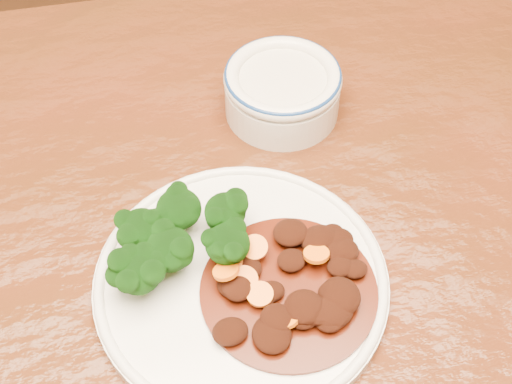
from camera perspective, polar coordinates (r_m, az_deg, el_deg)
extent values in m
cube|color=#4D1D0D|center=(0.62, -2.16, -10.32)|extent=(1.57, 1.02, 0.04)
cylinder|color=silver|center=(0.61, -1.19, -7.26)|extent=(0.25, 0.25, 0.01)
torus|color=silver|center=(0.61, -1.20, -6.98)|extent=(0.25, 0.25, 0.01)
cylinder|color=#719B50|center=(0.60, -9.14, -7.41)|extent=(0.01, 0.01, 0.01)
ellipsoid|color=black|center=(0.59, -9.38, -6.40)|extent=(0.04, 0.04, 0.03)
cylinder|color=#719B50|center=(0.63, -6.04, -2.46)|extent=(0.01, 0.01, 0.01)
ellipsoid|color=black|center=(0.62, -6.20, -1.35)|extent=(0.04, 0.04, 0.03)
cylinder|color=#719B50|center=(0.63, -8.95, -3.92)|extent=(0.01, 0.01, 0.01)
ellipsoid|color=black|center=(0.61, -9.17, -2.88)|extent=(0.04, 0.04, 0.03)
cylinder|color=#719B50|center=(0.63, -2.42, -2.62)|extent=(0.01, 0.01, 0.01)
ellipsoid|color=black|center=(0.61, -2.48, -1.57)|extent=(0.04, 0.04, 0.03)
cylinder|color=#719B50|center=(0.61, -6.72, -5.66)|extent=(0.01, 0.01, 0.01)
ellipsoid|color=black|center=(0.59, -6.91, -4.58)|extent=(0.04, 0.04, 0.03)
cylinder|color=#719B50|center=(0.61, -2.24, -5.23)|extent=(0.01, 0.01, 0.01)
ellipsoid|color=black|center=(0.59, -2.29, -4.18)|extent=(0.04, 0.04, 0.03)
cylinder|color=#719B50|center=(0.60, -9.27, -7.22)|extent=(0.01, 0.01, 0.01)
ellipsoid|color=black|center=(0.59, -9.51, -6.24)|extent=(0.04, 0.04, 0.03)
cylinder|color=#451407|center=(0.60, 2.63, -7.91)|extent=(0.15, 0.15, 0.00)
ellipsoid|color=black|center=(0.58, 3.88, -10.02)|extent=(0.02, 0.02, 0.01)
ellipsoid|color=black|center=(0.58, 3.87, -9.16)|extent=(0.03, 0.03, 0.02)
ellipsoid|color=black|center=(0.61, 7.93, -6.13)|extent=(0.02, 0.02, 0.01)
ellipsoid|color=black|center=(0.62, 5.14, -3.81)|extent=(0.03, 0.03, 0.02)
ellipsoid|color=black|center=(0.60, 6.75, -5.95)|extent=(0.02, 0.02, 0.01)
ellipsoid|color=black|center=(0.59, 6.76, -8.25)|extent=(0.03, 0.04, 0.02)
ellipsoid|color=black|center=(0.62, 2.77, -3.27)|extent=(0.03, 0.03, 0.02)
ellipsoid|color=black|center=(0.58, 6.05, -9.49)|extent=(0.04, 0.03, 0.02)
ellipsoid|color=black|center=(0.57, -2.08, -11.10)|extent=(0.03, 0.02, 0.01)
ellipsoid|color=black|center=(0.59, -1.52, -7.65)|extent=(0.02, 0.03, 0.01)
ellipsoid|color=black|center=(0.63, 6.15, -3.26)|extent=(0.02, 0.02, 0.01)
ellipsoid|color=black|center=(0.58, 5.02, -9.59)|extent=(0.02, 0.02, 0.01)
ellipsoid|color=black|center=(0.62, 6.58, -3.84)|extent=(0.03, 0.02, 0.01)
ellipsoid|color=black|center=(0.58, 5.92, -10.22)|extent=(0.02, 0.02, 0.01)
ellipsoid|color=black|center=(0.59, -1.80, -7.37)|extent=(0.03, 0.03, 0.01)
ellipsoid|color=black|center=(0.59, 0.52, -8.34)|extent=(0.02, 0.02, 0.01)
ellipsoid|color=black|center=(0.57, 1.22, -11.76)|extent=(0.02, 0.02, 0.01)
ellipsoid|color=black|center=(0.59, 6.04, -7.99)|extent=(0.02, 0.02, 0.01)
ellipsoid|color=black|center=(0.57, 1.27, -11.32)|extent=(0.03, 0.03, 0.02)
ellipsoid|color=black|center=(0.59, 1.17, -7.97)|extent=(0.02, 0.02, 0.01)
ellipsoid|color=black|center=(0.61, 6.90, -4.71)|extent=(0.03, 0.03, 0.01)
ellipsoid|color=black|center=(0.61, 2.85, -5.48)|extent=(0.02, 0.02, 0.01)
ellipsoid|color=black|center=(0.57, 1.67, -10.11)|extent=(0.03, 0.03, 0.01)
ellipsoid|color=black|center=(0.60, -0.83, -6.14)|extent=(0.03, 0.03, 0.01)
cylinder|color=orange|center=(0.59, -0.92, -6.95)|extent=(0.03, 0.03, 0.01)
cylinder|color=orange|center=(0.60, 4.85, -4.98)|extent=(0.03, 0.03, 0.01)
cylinder|color=orange|center=(0.60, -0.08, -4.44)|extent=(0.02, 0.02, 0.01)
cylinder|color=orange|center=(0.59, 0.31, -8.18)|extent=(0.03, 0.03, 0.01)
cylinder|color=orange|center=(0.59, -2.42, -6.32)|extent=(0.03, 0.03, 0.01)
cylinder|color=orange|center=(0.60, -2.11, -5.50)|extent=(0.03, 0.03, 0.01)
cylinder|color=orange|center=(0.58, 2.47, -9.96)|extent=(0.03, 0.03, 0.01)
cylinder|color=silver|center=(0.74, 2.10, 7.59)|extent=(0.12, 0.12, 0.04)
cylinder|color=beige|center=(0.72, 2.15, 8.91)|extent=(0.09, 0.09, 0.01)
torus|color=silver|center=(0.72, 2.16, 9.14)|extent=(0.12, 0.12, 0.02)
torus|color=navy|center=(0.72, 2.17, 9.37)|extent=(0.12, 0.12, 0.01)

